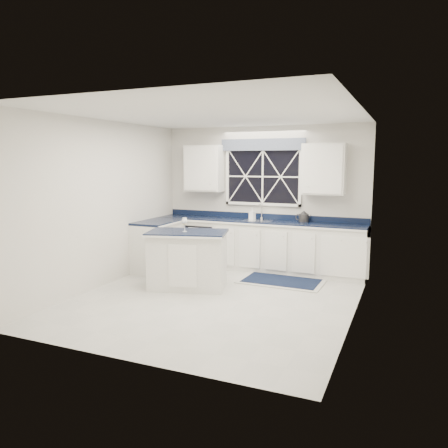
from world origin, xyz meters
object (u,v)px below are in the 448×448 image
at_px(dishwasher, 205,244).
at_px(soap_bottle, 252,214).
at_px(island, 188,259).
at_px(wine_glass, 185,222).
at_px(kettle, 304,217).
at_px(faucet, 261,211).

height_order(dishwasher, soap_bottle, soap_bottle).
distance_m(island, wine_glass, 0.62).
bearing_deg(dishwasher, kettle, 3.59).
bearing_deg(kettle, soap_bottle, -176.74).
relative_size(island, soap_bottle, 6.36).
bearing_deg(soap_bottle, island, -106.38).
height_order(island, soap_bottle, soap_bottle).
xyz_separation_m(faucet, soap_bottle, (-0.15, -0.09, -0.05)).
height_order(dishwasher, island, island).
height_order(faucet, wine_glass, faucet).
relative_size(faucet, soap_bottle, 1.38).
xyz_separation_m(island, kettle, (1.49, 1.72, 0.57)).
bearing_deg(kettle, faucet, 177.11).
xyz_separation_m(faucet, kettle, (0.84, -0.07, -0.06)).
relative_size(dishwasher, wine_glass, 3.63).
height_order(kettle, wine_glass, wine_glass).
bearing_deg(faucet, island, -109.91).
relative_size(dishwasher, kettle, 2.76).
bearing_deg(faucet, soap_bottle, -148.16).
bearing_deg(soap_bottle, dishwasher, -173.91).
distance_m(wine_glass, soap_bottle, 1.83).
distance_m(dishwasher, kettle, 2.04).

